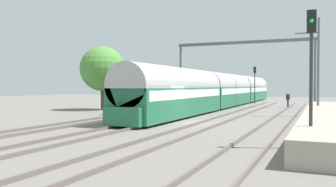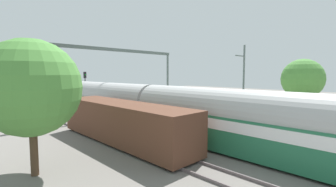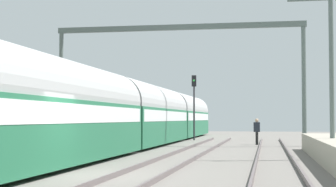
{
  "view_description": "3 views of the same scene",
  "coord_description": "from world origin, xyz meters",
  "px_view_note": "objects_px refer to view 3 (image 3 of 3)",
  "views": [
    {
      "loc": [
        8.58,
        -22.95,
        2.51
      ],
      "look_at": [
        -1.99,
        1.46,
        1.92
      ],
      "focal_mm": 37.79,
      "sensor_mm": 36.0,
      "label": 1
    },
    {
      "loc": [
        -15.38,
        -4.61,
        4.93
      ],
      "look_at": [
        1.48,
        12.64,
        2.92
      ],
      "focal_mm": 25.33,
      "sensor_mm": 36.0,
      "label": 2
    },
    {
      "loc": [
        5.67,
        -16.27,
        1.72
      ],
      "look_at": [
        -1.0,
        21.34,
        3.45
      ],
      "focal_mm": 59.6,
      "sensor_mm": 36.0,
      "label": 3
    }
  ],
  "objects_px": {
    "person_crossing": "(257,129)",
    "railway_signal_far": "(194,99)",
    "passenger_train": "(148,115)",
    "freight_car": "(28,124)",
    "catenary_gantry": "(178,55)"
  },
  "relations": [
    {
      "from": "person_crossing",
      "to": "freight_car",
      "type": "bearing_deg",
      "value": -127.99
    },
    {
      "from": "person_crossing",
      "to": "railway_signal_far",
      "type": "relative_size",
      "value": 0.33
    },
    {
      "from": "freight_car",
      "to": "railway_signal_far",
      "type": "distance_m",
      "value": 19.44
    },
    {
      "from": "person_crossing",
      "to": "catenary_gantry",
      "type": "relative_size",
      "value": 0.11
    },
    {
      "from": "passenger_train",
      "to": "person_crossing",
      "type": "distance_m",
      "value": 7.25
    },
    {
      "from": "freight_car",
      "to": "catenary_gantry",
      "type": "height_order",
      "value": "catenary_gantry"
    },
    {
      "from": "passenger_train",
      "to": "freight_car",
      "type": "distance_m",
      "value": 10.43
    },
    {
      "from": "passenger_train",
      "to": "catenary_gantry",
      "type": "bearing_deg",
      "value": 0.56
    },
    {
      "from": "freight_car",
      "to": "person_crossing",
      "type": "bearing_deg",
      "value": 45.51
    },
    {
      "from": "passenger_train",
      "to": "catenary_gantry",
      "type": "relative_size",
      "value": 3.01
    },
    {
      "from": "freight_car",
      "to": "railway_signal_far",
      "type": "relative_size",
      "value": 2.49
    },
    {
      "from": "freight_car",
      "to": "catenary_gantry",
      "type": "distance_m",
      "value": 12.18
    },
    {
      "from": "freight_car",
      "to": "railway_signal_far",
      "type": "bearing_deg",
      "value": 72.23
    },
    {
      "from": "freight_car",
      "to": "catenary_gantry",
      "type": "relative_size",
      "value": 0.79
    },
    {
      "from": "passenger_train",
      "to": "person_crossing",
      "type": "height_order",
      "value": "passenger_train"
    }
  ]
}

